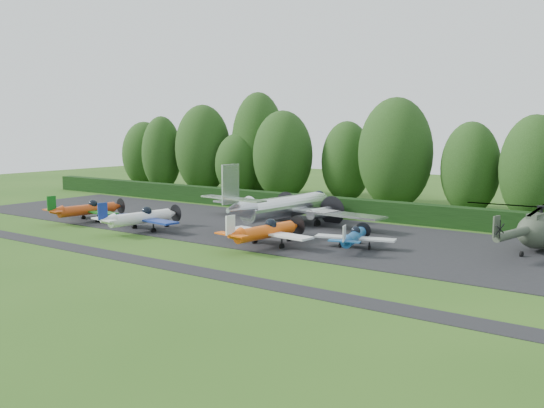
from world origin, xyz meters
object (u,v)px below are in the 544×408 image
Objects in this scene: helicopter at (540,227)px; light_plane_blue at (354,237)px; light_plane_white at (141,218)px; light_plane_orange at (265,231)px; transport_plane at (284,206)px; light_plane_red at (87,209)px.

light_plane_blue is at bearing -159.15° from helicopter.
helicopter is (31.54, 11.62, 0.64)m from light_plane_white.
light_plane_white is 1.01× the size of light_plane_orange.
light_plane_white reaches higher than light_plane_blue.
light_plane_white is at bearing 177.50° from light_plane_orange.
light_plane_white is 20.08m from light_plane_blue.
transport_plane is 12.92m from light_plane_blue.
light_plane_white reaches higher than light_plane_red.
light_plane_red is 28.59m from light_plane_blue.
light_plane_orange is (22.21, 0.03, 0.04)m from light_plane_red.
transport_plane is 22.99m from helicopter.
helicopter is at bearing 47.32° from light_plane_blue.
light_plane_red is (-17.31, -9.80, -0.59)m from transport_plane.
helicopter is at bearing -2.77° from transport_plane.
light_plane_white is (-8.57, -10.62, -0.54)m from transport_plane.
transport_plane reaches higher than light_plane_blue.
light_plane_blue is at bearing 21.15° from light_plane_orange.
transport_plane reaches higher than light_plane_white.
light_plane_orange is at bearing -8.18° from light_plane_red.
helicopter is at bearing 6.74° from light_plane_red.
helicopter reaches higher than light_plane_white.
light_plane_blue is (19.67, 4.06, -0.26)m from light_plane_white.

